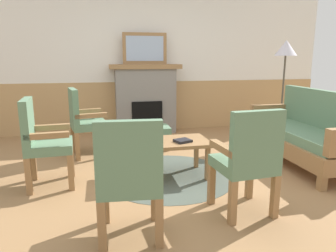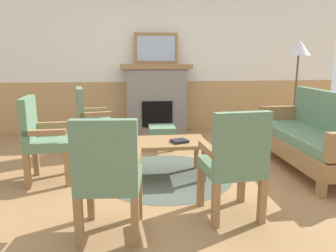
{
  "view_description": "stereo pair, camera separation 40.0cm",
  "coord_description": "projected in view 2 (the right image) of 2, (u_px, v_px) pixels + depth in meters",
  "views": [
    {
      "loc": [
        -0.82,
        -3.48,
        1.41
      ],
      "look_at": [
        0.0,
        0.35,
        0.55
      ],
      "focal_mm": 33.7,
      "sensor_mm": 36.0,
      "label": 1
    },
    {
      "loc": [
        -0.43,
        -3.54,
        1.41
      ],
      "look_at": [
        0.0,
        0.35,
        0.55
      ],
      "focal_mm": 33.7,
      "sensor_mm": 36.0,
      "label": 2
    }
  ],
  "objects": [
    {
      "name": "ground_plane",
      "position": [
        171.0,
        177.0,
        3.78
      ],
      "size": [
        14.0,
        14.0,
        0.0
      ],
      "primitive_type": "plane",
      "color": "#997047"
    },
    {
      "name": "wall_back",
      "position": [
        155.0,
        62.0,
        6.03
      ],
      "size": [
        7.2,
        0.14,
        2.7
      ],
      "color": "white",
      "rests_on": "ground_plane"
    },
    {
      "name": "fireplace",
      "position": [
        156.0,
        98.0,
        5.92
      ],
      "size": [
        1.3,
        0.44,
        1.28
      ],
      "color": "gray",
      "rests_on": "ground_plane"
    },
    {
      "name": "framed_picture",
      "position": [
        156.0,
        49.0,
        5.73
      ],
      "size": [
        0.8,
        0.04,
        0.56
      ],
      "color": "olive",
      "rests_on": "fireplace"
    },
    {
      "name": "couch",
      "position": [
        311.0,
        138.0,
        4.01
      ],
      "size": [
        0.7,
        1.8,
        0.98
      ],
      "color": "olive",
      "rests_on": "ground_plane"
    },
    {
      "name": "coffee_table",
      "position": [
        165.0,
        145.0,
        3.74
      ],
      "size": [
        0.96,
        0.56,
        0.44
      ],
      "color": "olive",
      "rests_on": "ground_plane"
    },
    {
      "name": "round_rug",
      "position": [
        165.0,
        176.0,
        3.82
      ],
      "size": [
        1.6,
        1.6,
        0.01
      ],
      "primitive_type": "cylinder",
      "color": "#4C564C",
      "rests_on": "ground_plane"
    },
    {
      "name": "book_on_table",
      "position": [
        179.0,
        141.0,
        3.65
      ],
      "size": [
        0.22,
        0.21,
        0.03
      ],
      "primitive_type": "cube",
      "rotation": [
        0.0,
        0.0,
        0.35
      ],
      "color": "black",
      "rests_on": "coffee_table"
    },
    {
      "name": "footstool",
      "position": [
        162.0,
        131.0,
        4.9
      ],
      "size": [
        0.4,
        0.4,
        0.36
      ],
      "color": "olive",
      "rests_on": "ground_plane"
    },
    {
      "name": "armchair_near_fireplace",
      "position": [
        42.0,
        136.0,
        3.56
      ],
      "size": [
        0.51,
        0.51,
        0.98
      ],
      "color": "olive",
      "rests_on": "ground_plane"
    },
    {
      "name": "armchair_by_window_left",
      "position": [
        90.0,
        118.0,
        4.62
      ],
      "size": [
        0.57,
        0.57,
        0.98
      ],
      "color": "olive",
      "rests_on": "ground_plane"
    },
    {
      "name": "armchair_front_left",
      "position": [
        234.0,
        160.0,
        2.72
      ],
      "size": [
        0.52,
        0.52,
        0.98
      ],
      "color": "olive",
      "rests_on": "ground_plane"
    },
    {
      "name": "armchair_front_center",
      "position": [
        108.0,
        172.0,
        2.42
      ],
      "size": [
        0.52,
        0.52,
        0.98
      ],
      "color": "olive",
      "rests_on": "ground_plane"
    },
    {
      "name": "floor_lamp_by_couch",
      "position": [
        299.0,
        54.0,
        4.96
      ],
      "size": [
        0.36,
        0.36,
        1.68
      ],
      "color": "#332D28",
      "rests_on": "ground_plane"
    }
  ]
}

